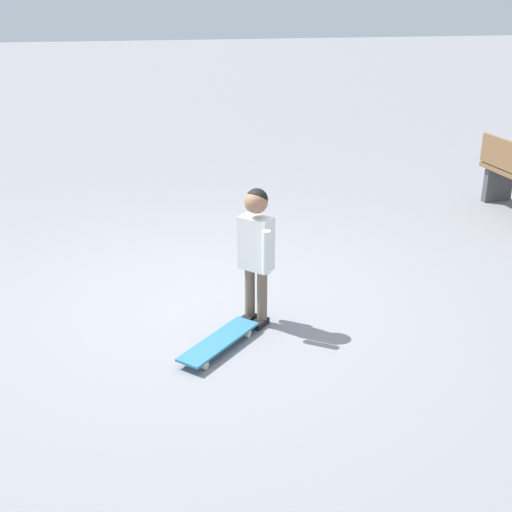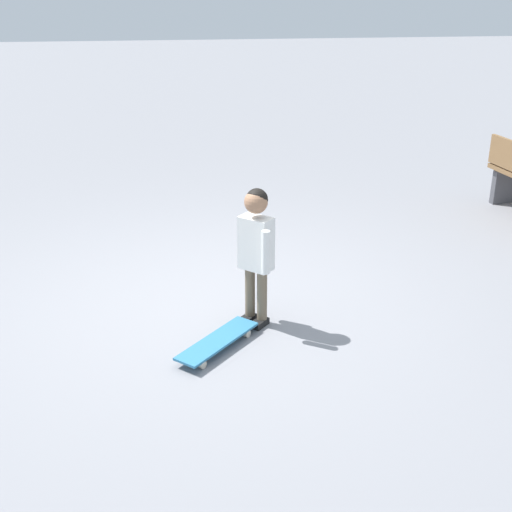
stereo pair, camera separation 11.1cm
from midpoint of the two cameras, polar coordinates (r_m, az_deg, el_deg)
The scene contains 3 objects.
ground_plane at distance 5.41m, azimuth -3.43°, elevation -3.87°, with size 50.00×50.00×0.00m, color gray.
child_person at distance 4.80m, azimuth 0.66°, elevation 1.16°, with size 0.28×0.39×1.06m.
skateboard at distance 4.71m, azimuth -2.68°, elevation -7.35°, with size 0.64×0.67×0.07m.
Camera 2 is at (-0.30, -4.84, 2.42)m, focal length 46.50 mm.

